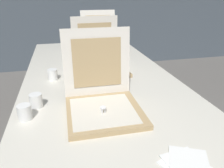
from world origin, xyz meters
TOP-DOWN VIEW (x-y plane):
  - table at (0.00, 0.65)m, footprint 0.96×2.36m
  - pizza_box_front at (-0.06, 0.32)m, footprint 0.34×0.37m
  - pizza_box_middle at (0.03, 0.88)m, footprint 0.36×0.36m
  - pizza_box_back at (0.14, 1.41)m, footprint 0.34×0.41m
  - cup_white_near_center at (-0.37, 0.42)m, footprint 0.06×0.06m
  - cup_white_mid at (-0.30, 0.76)m, footprint 0.06×0.06m
  - cup_white_near_left at (-0.41, 0.32)m, footprint 0.06×0.06m
  - napkin_pile at (0.13, -0.09)m, footprint 0.19×0.18m

SIDE VIEW (x-z plane):
  - table at x=0.00m, z-range 0.32..1.05m
  - napkin_pile at x=0.13m, z-range 0.73..0.74m
  - cup_white_near_center at x=-0.37m, z-range 0.73..0.80m
  - cup_white_mid at x=-0.30m, z-range 0.73..0.80m
  - cup_white_near_left at x=-0.41m, z-range 0.73..0.80m
  - pizza_box_back at x=0.14m, z-range 0.60..0.96m
  - pizza_box_front at x=-0.06m, z-range 0.60..0.96m
  - pizza_box_middle at x=0.03m, z-range 0.60..0.96m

